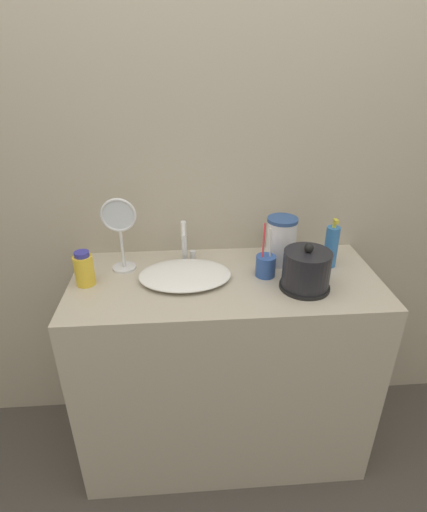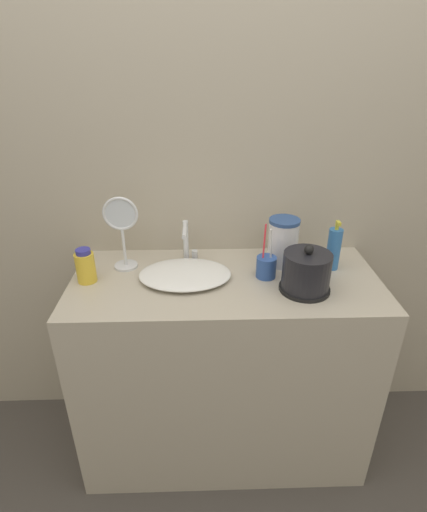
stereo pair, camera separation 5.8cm
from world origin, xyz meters
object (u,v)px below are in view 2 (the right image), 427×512
Objects in this scene: electric_kettle at (306,273)px; toothbrush_cup at (266,266)px; lotion_bottle at (334,249)px; shampoo_bottle at (85,266)px; water_pitcher at (283,242)px; vanity_mirror at (122,228)px; faucet at (187,240)px.

toothbrush_cup reaches higher than electric_kettle.
shampoo_bottle is (-0.96, -0.07, -0.02)m from lotion_bottle.
toothbrush_cup is 1.59× the size of shampoo_bottle.
shampoo_bottle is 0.77m from water_pitcher.
electric_kettle is 0.81m from shampoo_bottle.
lotion_bottle is (0.15, 0.16, 0.02)m from electric_kettle.
vanity_mirror reaches higher than toothbrush_cup.
toothbrush_cup reaches higher than lotion_bottle.
lotion_bottle is 0.20m from water_pitcher.
toothbrush_cup reaches higher than water_pitcher.
faucet is 0.81× the size of toothbrush_cup.
faucet is at bearing 21.36° from shampoo_bottle.
vanity_mirror reaches higher than faucet.
electric_kettle is 0.94× the size of water_pitcher.
lotion_bottle is at bearing 12.60° from toothbrush_cup.
shampoo_bottle is 0.45× the size of vanity_mirror.
lotion_bottle reaches higher than faucet.
water_pitcher is (0.39, -0.03, -0.00)m from faucet.
electric_kettle is 1.39× the size of shampoo_bottle.
water_pitcher is (0.08, 0.10, 0.05)m from toothbrush_cup.
water_pitcher is at bearing 167.68° from lotion_bottle.
water_pitcher is (-0.05, 0.20, 0.03)m from electric_kettle.
faucet is 1.29× the size of shampoo_bottle.
vanity_mirror reaches higher than lotion_bottle.
vanity_mirror is (-0.68, 0.20, 0.10)m from electric_kettle.
faucet is at bearing 8.77° from vanity_mirror.
shampoo_bottle is 0.20m from vanity_mirror.
toothbrush_cup is at bearing -127.50° from water_pitcher.
vanity_mirror reaches higher than electric_kettle.
electric_kettle is 0.22m from lotion_bottle.
water_pitcher is (-0.19, 0.04, 0.01)m from lotion_bottle.
toothbrush_cup is 0.72× the size of vanity_mirror.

